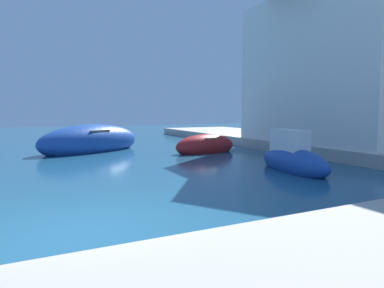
% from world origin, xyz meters
% --- Properties ---
extents(ground, '(80.00, 80.00, 0.00)m').
position_xyz_m(ground, '(0.00, 0.00, 0.00)').
color(ground, '#1E5170').
extents(quay_promenade, '(44.00, 32.00, 0.50)m').
position_xyz_m(quay_promenade, '(4.32, -0.37, 0.25)').
color(quay_promenade, '#ADA89E').
rests_on(quay_promenade, ground).
extents(moored_boat_3, '(3.40, 1.70, 1.15)m').
position_xyz_m(moored_boat_3, '(6.93, 8.53, 0.32)').
color(moored_boat_3, '#B21E1E').
rests_on(moored_boat_3, ground).
extents(moored_boat_4, '(5.86, 4.22, 1.73)m').
position_xyz_m(moored_boat_4, '(2.07, 11.45, 0.48)').
color(moored_boat_4, '#1E479E').
rests_on(moored_boat_4, ground).
extents(moored_boat_5, '(1.60, 3.54, 1.59)m').
position_xyz_m(moored_boat_5, '(7.25, 2.93, 0.39)').
color(moored_boat_5, '#1E479E').
rests_on(moored_boat_5, ground).
extents(waterfront_building_main, '(5.97, 8.82, 7.96)m').
position_xyz_m(waterfront_building_main, '(13.00, 6.16, 4.54)').
color(waterfront_building_main, white).
rests_on(waterfront_building_main, quay_promenade).
extents(quayside_tree, '(3.07, 3.07, 4.75)m').
position_xyz_m(quayside_tree, '(11.78, 3.82, 3.71)').
color(quayside_tree, brown).
rests_on(quayside_tree, quay_promenade).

